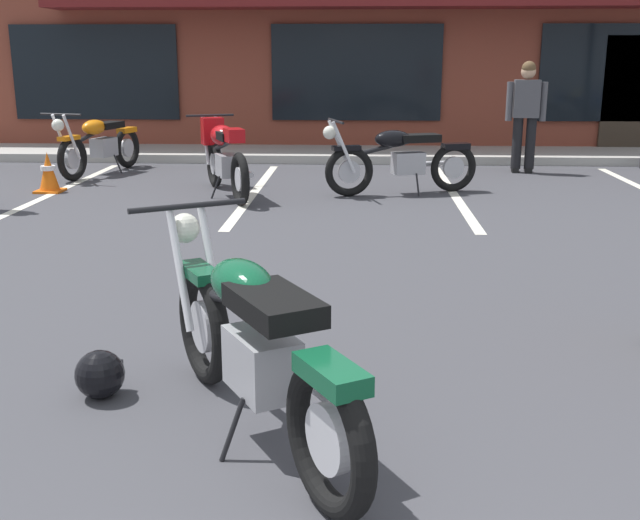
# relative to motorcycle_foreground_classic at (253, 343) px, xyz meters

# --- Properties ---
(ground_plane) EXTENTS (80.00, 80.00, 0.00)m
(ground_plane) POSITION_rel_motorcycle_foreground_classic_xyz_m (0.41, 1.45, -0.46)
(ground_plane) COLOR #3D3D42
(sidewalk_kerb) EXTENTS (22.00, 1.80, 0.14)m
(sidewalk_kerb) POSITION_rel_motorcycle_foreground_classic_xyz_m (0.41, 10.30, -0.39)
(sidewalk_kerb) COLOR #A8A59E
(sidewalk_kerb) RESTS_ON ground_plane
(brick_storefront_building) EXTENTS (18.04, 6.70, 3.41)m
(brick_storefront_building) POSITION_rel_motorcycle_foreground_classic_xyz_m (0.41, 13.91, 1.24)
(brick_storefront_building) COLOR brown
(brick_storefront_building) RESTS_ON ground_plane
(painted_stall_lines) EXTENTS (8.00, 4.80, 0.01)m
(painted_stall_lines) POSITION_rel_motorcycle_foreground_classic_xyz_m (0.41, 6.70, -0.46)
(painted_stall_lines) COLOR silver
(painted_stall_lines) RESTS_ON ground_plane
(motorcycle_foreground_classic) EXTENTS (1.32, 1.88, 0.98)m
(motorcycle_foreground_classic) POSITION_rel_motorcycle_foreground_classic_xyz_m (0.00, 0.00, 0.00)
(motorcycle_foreground_classic) COLOR black
(motorcycle_foreground_classic) RESTS_ON ground_plane
(motorcycle_red_sportbike) EXTENTS (0.89, 2.06, 0.98)m
(motorcycle_red_sportbike) POSITION_rel_motorcycle_foreground_classic_xyz_m (-3.44, 8.15, 0.00)
(motorcycle_red_sportbike) COLOR black
(motorcycle_red_sportbike) RESTS_ON ground_plane
(motorcycle_blue_standard) EXTENTS (1.11, 1.99, 0.98)m
(motorcycle_blue_standard) POSITION_rel_motorcycle_foreground_classic_xyz_m (-1.26, 6.51, 0.07)
(motorcycle_blue_standard) COLOR black
(motorcycle_blue_standard) RESTS_ON ground_plane
(motorcycle_green_cafe_racer) EXTENTS (2.05, 0.97, 0.98)m
(motorcycle_green_cafe_racer) POSITION_rel_motorcycle_foreground_classic_xyz_m (1.02, 6.65, 0.00)
(motorcycle_green_cafe_racer) COLOR black
(motorcycle_green_cafe_racer) RESTS_ON ground_plane
(person_in_shorts_foreground) EXTENTS (0.61, 0.30, 1.68)m
(person_in_shorts_foreground) POSITION_rel_motorcycle_foreground_classic_xyz_m (3.00, 8.64, 0.49)
(person_in_shorts_foreground) COLOR black
(person_in_shorts_foreground) RESTS_ON ground_plane
(helmet_on_pavement) EXTENTS (0.26, 0.26, 0.26)m
(helmet_on_pavement) POSITION_rel_motorcycle_foreground_classic_xyz_m (-0.87, 0.36, -0.33)
(helmet_on_pavement) COLOR black
(helmet_on_pavement) RESTS_ON ground_plane
(traffic_cone) EXTENTS (0.34, 0.34, 0.53)m
(traffic_cone) POSITION_rel_motorcycle_foreground_classic_xyz_m (-3.62, 6.56, -0.20)
(traffic_cone) COLOR orange
(traffic_cone) RESTS_ON ground_plane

